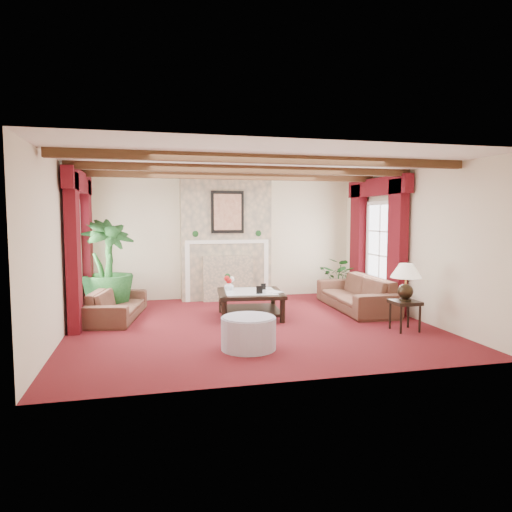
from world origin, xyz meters
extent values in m
plane|color=#480C13|center=(0.00, 0.00, 0.00)|extent=(6.00, 6.00, 0.00)
plane|color=white|center=(0.00, 0.00, 2.70)|extent=(6.00, 6.00, 0.00)
cube|color=beige|center=(0.00, 2.75, 1.35)|extent=(6.00, 0.02, 2.70)
cube|color=beige|center=(-3.00, 0.00, 1.35)|extent=(0.02, 5.50, 2.70)
cube|color=beige|center=(3.00, 0.00, 1.35)|extent=(0.02, 5.50, 2.70)
imported|color=#360E18|center=(-2.27, 1.04, 0.37)|extent=(2.07, 1.19, 0.74)
imported|color=#360E18|center=(2.33, 0.79, 0.44)|extent=(2.33, 0.87, 0.89)
imported|color=black|center=(-2.48, 1.63, 0.51)|extent=(2.70, 2.75, 1.01)
imported|color=black|center=(2.48, 1.93, 0.36)|extent=(1.71, 1.72, 0.72)
cylinder|color=#978FA2|center=(-0.35, -1.40, 0.23)|extent=(0.77, 0.77, 0.45)
imported|color=silver|center=(-0.24, 0.81, 0.57)|extent=(0.21, 0.22, 0.18)
imported|color=black|center=(0.42, 0.31, 0.62)|extent=(0.23, 0.18, 0.29)
camera|label=1|loc=(-1.70, -7.52, 1.86)|focal=32.00mm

